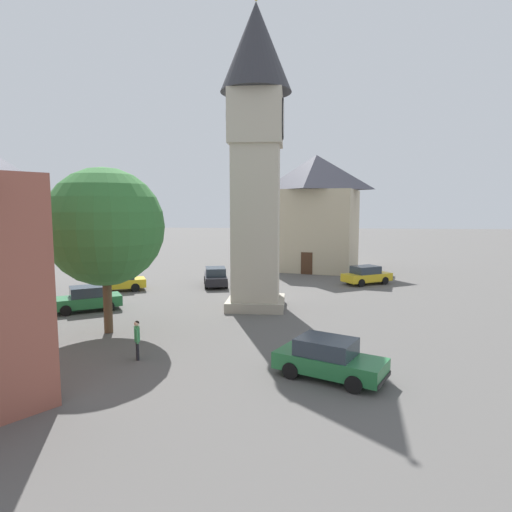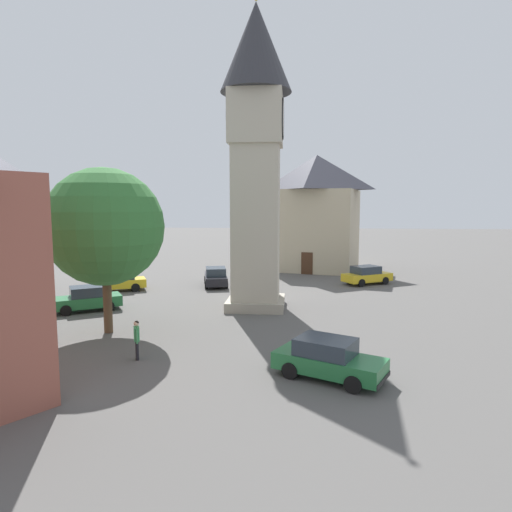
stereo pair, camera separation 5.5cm
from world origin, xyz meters
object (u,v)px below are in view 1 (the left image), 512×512
at_px(clock_tower, 256,133).
at_px(pedestrian, 137,337).
at_px(car_blue_kerb, 87,299).
at_px(car_black_far, 329,359).
at_px(car_silver_kerb, 118,281).
at_px(car_white_side, 366,275).
at_px(tree, 105,227).
at_px(building_shop_left, 316,211).
at_px(car_red_corner, 216,277).

height_order(clock_tower, pedestrian, clock_tower).
relative_size(car_blue_kerb, car_black_far, 0.99).
height_order(car_blue_kerb, pedestrian, pedestrian).
relative_size(car_silver_kerb, car_white_side, 1.01).
distance_m(clock_tower, tree, 10.90).
xyz_separation_m(car_black_far, pedestrian, (1.34, 7.91, 0.25)).
xyz_separation_m(car_blue_kerb, car_silver_kerb, (6.36, 0.60, 0.00)).
xyz_separation_m(car_black_far, tree, (5.15, 10.82, 4.67)).
bearing_deg(building_shop_left, clock_tower, 165.62).
relative_size(clock_tower, car_red_corner, 4.28).
bearing_deg(car_black_far, tree, 64.55).
xyz_separation_m(car_red_corner, building_shop_left, (10.58, -8.51, 5.14)).
bearing_deg(car_black_far, building_shop_left, -1.67).
distance_m(car_silver_kerb, car_black_far, 21.68).
bearing_deg(pedestrian, car_silver_kerb, 25.03).
height_order(car_blue_kerb, car_white_side, same).
distance_m(car_blue_kerb, tree, 7.22).
bearing_deg(tree, car_silver_kerb, 19.89).
height_order(car_red_corner, car_white_side, same).
height_order(clock_tower, building_shop_left, clock_tower).
bearing_deg(car_silver_kerb, car_blue_kerb, -174.60).
bearing_deg(tree, car_black_far, -115.45).
bearing_deg(car_blue_kerb, car_white_side, -59.74).
height_order(car_blue_kerb, car_silver_kerb, same).
bearing_deg(clock_tower, car_red_corner, 28.29).
bearing_deg(car_blue_kerb, car_black_far, -124.11).
bearing_deg(tree, building_shop_left, -25.91).
bearing_deg(car_silver_kerb, car_black_far, -137.25).
bearing_deg(car_black_far, pedestrian, 80.39).
distance_m(car_blue_kerb, car_white_side, 21.78).
bearing_deg(car_white_side, car_black_far, 167.13).
height_order(car_silver_kerb, building_shop_left, building_shop_left).
distance_m(car_black_far, pedestrian, 8.03).
bearing_deg(car_silver_kerb, pedestrian, -154.97).
height_order(car_silver_kerb, tree, tree).
relative_size(car_black_far, tree, 0.53).
height_order(car_silver_kerb, pedestrian, pedestrian).
distance_m(car_red_corner, car_black_far, 20.12).
height_order(car_black_far, building_shop_left, building_shop_left).
bearing_deg(pedestrian, car_blue_kerb, 37.06).
distance_m(car_red_corner, tree, 14.60).
xyz_separation_m(clock_tower, tree, (-6.17, 7.09, -5.52)).
bearing_deg(car_black_far, car_red_corner, 22.35).
bearing_deg(car_black_far, car_white_side, -12.87).
bearing_deg(car_red_corner, building_shop_left, -38.81).
xyz_separation_m(pedestrian, tree, (3.81, 2.91, 4.42)).
relative_size(car_silver_kerb, tree, 0.53).
bearing_deg(car_white_side, building_shop_left, 23.94).
xyz_separation_m(car_red_corner, car_white_side, (1.93, -12.35, 0.00)).
distance_m(car_silver_kerb, tree, 12.37).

